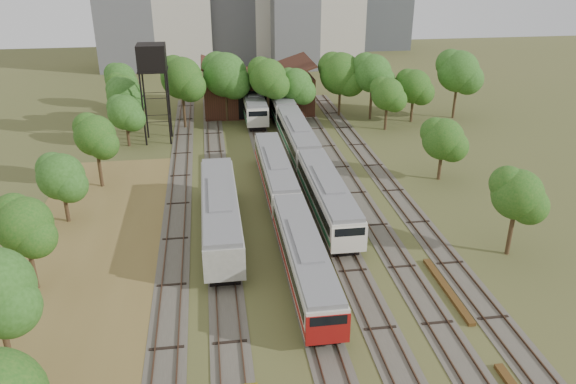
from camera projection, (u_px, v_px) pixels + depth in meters
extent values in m
plane|color=#475123|center=(364.00, 364.00, 34.27)|extent=(240.00, 240.00, 0.00)
cube|color=brown|center=(83.00, 312.00, 39.12)|extent=(14.00, 60.00, 0.04)
cube|color=#4C473D|center=(178.00, 204.00, 55.27)|extent=(2.60, 80.00, 0.06)
cube|color=#472D1E|center=(171.00, 203.00, 55.14)|extent=(0.08, 80.00, 0.14)
cube|color=#472D1E|center=(185.00, 202.00, 55.33)|extent=(0.08, 80.00, 0.14)
cube|color=#4C473D|center=(219.00, 201.00, 55.80)|extent=(2.60, 80.00, 0.06)
cube|color=#472D1E|center=(212.00, 201.00, 55.67)|extent=(0.08, 80.00, 0.14)
cube|color=#472D1E|center=(226.00, 200.00, 55.86)|extent=(0.08, 80.00, 0.14)
cube|color=#4C473D|center=(279.00, 198.00, 56.59)|extent=(2.60, 80.00, 0.06)
cube|color=#472D1E|center=(272.00, 197.00, 56.46)|extent=(0.08, 80.00, 0.14)
cube|color=#472D1E|center=(286.00, 196.00, 56.65)|extent=(0.08, 80.00, 0.14)
cube|color=#4C473D|center=(317.00, 195.00, 57.12)|extent=(2.60, 80.00, 0.06)
cube|color=#472D1E|center=(311.00, 195.00, 56.98)|extent=(0.08, 80.00, 0.14)
cube|color=#472D1E|center=(324.00, 194.00, 57.17)|extent=(0.08, 80.00, 0.14)
cube|color=#4C473D|center=(356.00, 193.00, 57.64)|extent=(2.60, 80.00, 0.06)
cube|color=#472D1E|center=(349.00, 192.00, 57.51)|extent=(0.08, 80.00, 0.14)
cube|color=#472D1E|center=(362.00, 192.00, 57.70)|extent=(0.08, 80.00, 0.14)
cube|color=#4C473D|center=(393.00, 191.00, 58.17)|extent=(2.60, 80.00, 0.06)
cube|color=#472D1E|center=(387.00, 190.00, 58.04)|extent=(0.08, 80.00, 0.14)
cube|color=#472D1E|center=(400.00, 189.00, 58.23)|extent=(0.08, 80.00, 0.14)
cube|color=black|center=(304.00, 275.00, 42.73)|extent=(2.09, 15.64, 0.76)
cube|color=beige|center=(304.00, 258.00, 42.09)|extent=(2.75, 17.00, 2.37)
cube|color=black|center=(305.00, 254.00, 41.97)|extent=(2.81, 15.64, 0.81)
cube|color=slate|center=(305.00, 242.00, 41.54)|extent=(2.53, 16.66, 0.34)
cube|color=maroon|center=(304.00, 265.00, 42.36)|extent=(2.81, 16.66, 0.43)
cube|color=maroon|center=(328.00, 329.00, 34.50)|extent=(2.79, 0.25, 2.13)
cube|color=black|center=(276.00, 185.00, 58.54)|extent=(2.09, 15.64, 0.76)
cube|color=beige|center=(276.00, 171.00, 57.90)|extent=(2.75, 17.00, 2.37)
cube|color=black|center=(276.00, 169.00, 57.79)|extent=(2.81, 15.64, 0.81)
cube|color=slate|center=(275.00, 159.00, 57.35)|extent=(2.53, 16.66, 0.34)
cube|color=maroon|center=(276.00, 177.00, 58.17)|extent=(2.81, 16.66, 0.43)
cube|color=black|center=(327.00, 211.00, 52.90)|extent=(2.20, 15.64, 0.80)
cube|color=beige|center=(327.00, 195.00, 52.22)|extent=(2.90, 17.00, 2.50)
cube|color=black|center=(327.00, 192.00, 52.10)|extent=(2.96, 15.64, 0.85)
cube|color=slate|center=(328.00, 181.00, 51.64)|extent=(2.67, 16.66, 0.36)
cube|color=#1A6B3B|center=(327.00, 202.00, 52.51)|extent=(2.96, 16.66, 0.45)
cube|color=beige|center=(349.00, 240.00, 44.64)|extent=(2.94, 0.25, 2.25)
cube|color=black|center=(297.00, 149.00, 68.71)|extent=(2.20, 15.64, 0.80)
cube|color=beige|center=(297.00, 136.00, 68.04)|extent=(2.90, 17.00, 2.50)
cube|color=black|center=(297.00, 134.00, 67.92)|extent=(2.96, 15.64, 0.85)
cube|color=slate|center=(297.00, 125.00, 67.46)|extent=(2.67, 16.66, 0.36)
cube|color=#1A6B3B|center=(297.00, 142.00, 68.32)|extent=(2.96, 16.66, 0.45)
cube|color=black|center=(279.00, 110.00, 84.53)|extent=(2.20, 15.64, 0.80)
cube|color=beige|center=(279.00, 100.00, 83.85)|extent=(2.90, 17.00, 2.50)
cube|color=black|center=(279.00, 98.00, 83.73)|extent=(2.96, 15.64, 0.85)
cube|color=slate|center=(279.00, 90.00, 83.27)|extent=(2.67, 16.66, 0.36)
cube|color=#1A6B3B|center=(279.00, 104.00, 84.14)|extent=(2.96, 16.66, 0.45)
cube|color=black|center=(253.00, 114.00, 82.81)|extent=(2.24, 14.72, 0.81)
cube|color=beige|center=(253.00, 103.00, 82.13)|extent=(2.95, 16.00, 2.55)
cube|color=black|center=(253.00, 101.00, 82.00)|extent=(3.01, 14.72, 0.87)
cube|color=slate|center=(253.00, 93.00, 81.54)|extent=(2.72, 15.68, 0.37)
cube|color=#1A6B3B|center=(253.00, 107.00, 82.42)|extent=(3.01, 15.68, 0.46)
cube|color=beige|center=(258.00, 119.00, 75.00)|extent=(2.99, 0.25, 2.29)
cube|color=black|center=(221.00, 230.00, 49.34)|extent=(2.34, 16.56, 0.85)
cube|color=gray|center=(220.00, 212.00, 48.62)|extent=(3.09, 18.00, 2.66)
cube|color=black|center=(220.00, 209.00, 48.49)|extent=(3.15, 16.56, 0.90)
cube|color=slate|center=(219.00, 196.00, 48.00)|extent=(2.84, 17.64, 0.38)
cylinder|color=black|center=(143.00, 110.00, 69.47)|extent=(0.23, 0.23, 9.06)
cylinder|color=black|center=(168.00, 109.00, 69.87)|extent=(0.23, 0.23, 9.06)
cylinder|color=black|center=(145.00, 104.00, 72.23)|extent=(0.23, 0.23, 9.06)
cylinder|color=black|center=(169.00, 103.00, 72.64)|extent=(0.23, 0.23, 9.06)
cube|color=black|center=(153.00, 70.00, 69.17)|extent=(3.57, 3.57, 0.20)
cube|color=black|center=(152.00, 57.00, 68.50)|extent=(3.40, 3.40, 3.06)
cube|color=brown|center=(447.00, 290.00, 41.39)|extent=(0.53, 8.46, 0.27)
cube|color=#3A1F15|center=(257.00, 92.00, 85.43)|extent=(16.00, 11.00, 5.50)
cube|color=#3A1F15|center=(230.00, 71.00, 83.54)|extent=(8.45, 11.55, 2.96)
cube|color=#3A1F15|center=(283.00, 69.00, 84.59)|extent=(8.45, 11.55, 2.96)
cube|color=black|center=(261.00, 105.00, 80.73)|extent=(6.40, 0.15, 4.12)
cylinder|color=#382616|center=(6.00, 342.00, 32.51)|extent=(0.36, 0.36, 4.79)
cylinder|color=#382616|center=(32.00, 264.00, 40.99)|extent=(0.36, 0.36, 4.17)
sphere|color=#1A5215|center=(24.00, 225.00, 39.68)|extent=(4.05, 4.05, 4.05)
cylinder|color=#382616|center=(66.00, 204.00, 51.12)|extent=(0.36, 0.36, 3.51)
sphere|color=#1A5215|center=(61.00, 177.00, 50.01)|extent=(4.19, 4.19, 4.19)
cylinder|color=#382616|center=(100.00, 167.00, 58.40)|extent=(0.36, 0.36, 4.42)
sphere|color=#1A5215|center=(95.00, 135.00, 57.00)|extent=(4.19, 4.19, 4.19)
cylinder|color=#382616|center=(128.00, 133.00, 70.35)|extent=(0.36, 0.36, 3.43)
sphere|color=#1A5215|center=(125.00, 112.00, 69.27)|extent=(4.33, 4.33, 4.33)
cylinder|color=#382616|center=(125.00, 112.00, 77.46)|extent=(0.36, 0.36, 4.25)
sphere|color=#1A5215|center=(122.00, 89.00, 76.12)|extent=(3.94, 3.94, 3.94)
cylinder|color=#382616|center=(123.00, 96.00, 86.90)|extent=(0.36, 0.36, 3.57)
sphere|color=#1A5215|center=(120.00, 78.00, 85.78)|extent=(4.68, 4.68, 4.68)
cylinder|color=#382616|center=(128.00, 118.00, 75.40)|extent=(0.36, 0.36, 3.98)
sphere|color=#1A5215|center=(125.00, 95.00, 74.14)|extent=(4.72, 4.72, 4.72)
cylinder|color=#382616|center=(184.00, 108.00, 76.97)|extent=(0.36, 0.36, 5.44)
sphere|color=#1A5215|center=(182.00, 78.00, 75.25)|extent=(5.60, 5.60, 5.60)
cylinder|color=#382616|center=(227.00, 103.00, 79.92)|extent=(0.36, 0.36, 5.24)
sphere|color=#1A5215|center=(225.00, 75.00, 78.27)|extent=(6.15, 6.15, 6.15)
cylinder|color=#382616|center=(268.00, 106.00, 78.30)|extent=(0.36, 0.36, 5.25)
sphere|color=#1A5215|center=(268.00, 77.00, 76.65)|extent=(5.13, 5.13, 5.13)
cylinder|color=#382616|center=(295.00, 107.00, 80.42)|extent=(0.36, 0.36, 3.98)
sphere|color=#1A5215|center=(295.00, 86.00, 79.17)|extent=(4.91, 4.91, 4.91)
cylinder|color=#382616|center=(339.00, 99.00, 82.46)|extent=(0.36, 0.36, 4.92)
sphere|color=#1A5215|center=(340.00, 74.00, 80.91)|extent=(6.04, 6.04, 6.04)
cylinder|color=#382616|center=(371.00, 101.00, 80.83)|extent=(0.36, 0.36, 5.23)
sphere|color=#1A5215|center=(373.00, 73.00, 79.18)|extent=(5.38, 5.38, 5.38)
cylinder|color=#382616|center=(412.00, 108.00, 79.88)|extent=(0.36, 0.36, 4.00)
sphere|color=#1A5215|center=(414.00, 86.00, 78.62)|extent=(4.75, 4.75, 4.75)
cylinder|color=#382616|center=(455.00, 100.00, 81.38)|extent=(0.36, 0.36, 5.35)
sphere|color=#1A5215|center=(458.00, 71.00, 79.69)|extent=(5.88, 5.88, 5.88)
cylinder|color=#382616|center=(511.00, 231.00, 45.58)|extent=(0.36, 0.36, 4.24)
sphere|color=#1A5215|center=(517.00, 194.00, 44.25)|extent=(4.05, 4.05, 4.05)
cylinder|color=#382616|center=(440.00, 164.00, 60.31)|extent=(0.36, 0.36, 3.61)
sphere|color=#1A5215|center=(443.00, 139.00, 59.18)|extent=(4.42, 4.42, 4.42)
cylinder|color=#382616|center=(386.00, 116.00, 76.46)|extent=(0.36, 0.36, 3.91)
sphere|color=#1A5215|center=(388.00, 94.00, 75.23)|extent=(4.38, 4.38, 4.38)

